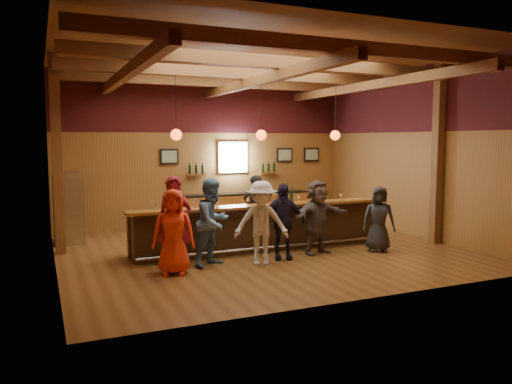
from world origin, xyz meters
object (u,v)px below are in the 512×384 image
back_bar_cabinet (247,208)px  customer_dark (379,219)px  customer_denim (213,222)px  stainless_fridge (68,208)px  customer_brown (317,217)px  ice_bucket (275,199)px  customer_navy (282,221)px  bottle_a (279,198)px  customer_orange (173,232)px  customer_redvest (174,224)px  bartender (255,208)px  customer_white (261,223)px  bar_counter (259,227)px

back_bar_cabinet → customer_dark: (1.26, -4.92, 0.29)m
back_bar_cabinet → customer_dark: customer_dark is taller
customer_denim → stainless_fridge: bearing=95.8°
customer_brown → back_bar_cabinet: bearing=74.8°
customer_denim → ice_bucket: bearing=-7.2°
stainless_fridge → customer_navy: size_ratio=1.08×
ice_bucket → bottle_a: bearing=3.8°
customer_orange → bottle_a: size_ratio=5.36×
back_bar_cabinet → customer_redvest: bearing=-126.5°
customer_orange → customer_brown: bearing=24.8°
stainless_fridge → customer_denim: bearing=-53.2°
customer_brown → bartender: size_ratio=1.00×
customer_brown → customer_redvest: bearing=170.7°
stainless_fridge → bartender: stainless_fridge is taller
customer_dark → customer_redvest: bearing=-153.2°
customer_white → customer_dark: bearing=21.5°
customer_orange → customer_redvest: 0.22m
customer_orange → bartender: bartender is taller
customer_redvest → customer_navy: 2.41m
customer_navy → customer_redvest: bearing=-162.9°
stainless_fridge → bottle_a: (4.53, -2.69, 0.33)m
customer_white → bartender: customer_white is taller
customer_brown → ice_bucket: bearing=120.5°
ice_bucket → bottle_a: bottle_a is taller
customer_denim → customer_navy: customer_denim is taller
bar_counter → stainless_fridge: 4.81m
customer_orange → bartender: size_ratio=0.98×
bar_counter → back_bar_cabinet: 3.76m
customer_orange → customer_navy: bearing=24.1°
customer_orange → stainless_fridge: bearing=132.0°
customer_brown → ice_bucket: 1.10m
stainless_fridge → customer_white: 5.22m
customer_redvest → customer_brown: bearing=33.4°
customer_white → bartender: (0.82, 2.23, -0.02)m
customer_brown → bartender: 2.01m
customer_redvest → customer_navy: bearing=31.5°
customer_denim → bartender: (1.76, 1.91, -0.05)m
customer_brown → customer_dark: 1.48m
bar_counter → bartender: size_ratio=3.71×
customer_redvest → bartender: 3.34m
stainless_fridge → customer_brown: stainless_fridge is taller
bottle_a → bar_counter: bearing=149.3°
customer_navy → bottle_a: (0.37, 0.90, 0.40)m
bar_counter → customer_redvest: 2.69m
customer_dark → ice_bucket: 2.45m
customer_navy → bottle_a: customer_navy is taller
customer_dark → bottle_a: 2.36m
customer_dark → customer_white: bearing=-151.2°
stainless_fridge → customer_redvest: (1.76, -3.67, 0.05)m
back_bar_cabinet → customer_redvest: (-3.54, -4.79, 0.47)m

